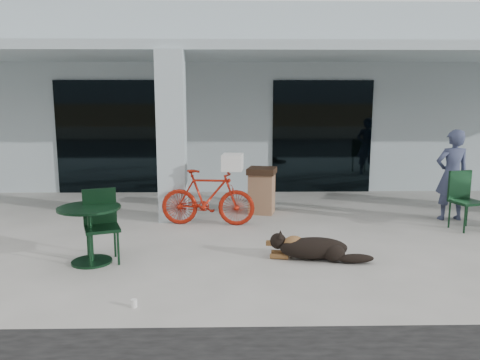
{
  "coord_description": "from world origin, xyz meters",
  "views": [
    {
      "loc": [
        -0.42,
        -6.33,
        2.24
      ],
      "look_at": [
        -0.27,
        0.89,
        1.0
      ],
      "focal_mm": 35.0,
      "sensor_mm": 36.0,
      "label": 1
    }
  ],
  "objects_px": {
    "person": "(452,175)",
    "trash_receptacle": "(262,190)",
    "cafe_table_near": "(90,235)",
    "dog": "(314,247)",
    "cafe_chair_near": "(102,227)",
    "cafe_chair_far_a": "(467,201)",
    "bicycle": "(208,198)"
  },
  "relations": [
    {
      "from": "person",
      "to": "trash_receptacle",
      "type": "height_order",
      "value": "person"
    },
    {
      "from": "cafe_table_near",
      "to": "person",
      "type": "bearing_deg",
      "value": 20.43
    },
    {
      "from": "dog",
      "to": "cafe_chair_near",
      "type": "bearing_deg",
      "value": -168.13
    },
    {
      "from": "cafe_chair_far_a",
      "to": "trash_receptacle",
      "type": "distance_m",
      "value": 3.72
    },
    {
      "from": "trash_receptacle",
      "to": "bicycle",
      "type": "bearing_deg",
      "value": -138.93
    },
    {
      "from": "cafe_table_near",
      "to": "person",
      "type": "height_order",
      "value": "person"
    },
    {
      "from": "bicycle",
      "to": "cafe_chair_near",
      "type": "distance_m",
      "value": 2.38
    },
    {
      "from": "trash_receptacle",
      "to": "cafe_table_near",
      "type": "bearing_deg",
      "value": -131.8
    },
    {
      "from": "cafe_table_near",
      "to": "cafe_chair_near",
      "type": "xyz_separation_m",
      "value": [
        0.16,
        0.01,
        0.11
      ]
    },
    {
      "from": "person",
      "to": "trash_receptacle",
      "type": "distance_m",
      "value": 3.59
    },
    {
      "from": "dog",
      "to": "cafe_table_near",
      "type": "xyz_separation_m",
      "value": [
        -3.12,
        -0.07,
        0.21
      ]
    },
    {
      "from": "bicycle",
      "to": "cafe_chair_far_a",
      "type": "bearing_deg",
      "value": -89.32
    },
    {
      "from": "cafe_chair_near",
      "to": "cafe_chair_far_a",
      "type": "height_order",
      "value": "cafe_chair_far_a"
    },
    {
      "from": "dog",
      "to": "person",
      "type": "distance_m",
      "value": 3.75
    },
    {
      "from": "cafe_table_near",
      "to": "trash_receptacle",
      "type": "height_order",
      "value": "trash_receptacle"
    },
    {
      "from": "cafe_chair_far_a",
      "to": "person",
      "type": "xyz_separation_m",
      "value": [
        0.04,
        0.7,
        0.35
      ]
    },
    {
      "from": "cafe_chair_far_a",
      "to": "dog",
      "type": "bearing_deg",
      "value": -167.88
    },
    {
      "from": "dog",
      "to": "bicycle",
      "type": "bearing_deg",
      "value": 140.77
    },
    {
      "from": "cafe_table_near",
      "to": "person",
      "type": "relative_size",
      "value": 0.5
    },
    {
      "from": "dog",
      "to": "person",
      "type": "bearing_deg",
      "value": 47.43
    },
    {
      "from": "person",
      "to": "trash_receptacle",
      "type": "xyz_separation_m",
      "value": [
        -3.52,
        0.6,
        -0.4
      ]
    },
    {
      "from": "cafe_table_near",
      "to": "cafe_chair_far_a",
      "type": "xyz_separation_m",
      "value": [
        6.04,
        1.56,
        0.11
      ]
    },
    {
      "from": "cafe_chair_near",
      "to": "cafe_table_near",
      "type": "bearing_deg",
      "value": 163.9
    },
    {
      "from": "cafe_chair_near",
      "to": "person",
      "type": "xyz_separation_m",
      "value": [
        5.92,
        2.25,
        0.35
      ]
    },
    {
      "from": "person",
      "to": "bicycle",
      "type": "bearing_deg",
      "value": 1.11
    },
    {
      "from": "cafe_chair_far_a",
      "to": "bicycle",
      "type": "bearing_deg",
      "value": 159.93
    },
    {
      "from": "dog",
      "to": "cafe_chair_near",
      "type": "xyz_separation_m",
      "value": [
        -2.96,
        -0.05,
        0.32
      ]
    },
    {
      "from": "bicycle",
      "to": "person",
      "type": "bearing_deg",
      "value": -80.49
    },
    {
      "from": "cafe_table_near",
      "to": "person",
      "type": "xyz_separation_m",
      "value": [
        6.08,
        2.26,
        0.45
      ]
    },
    {
      "from": "dog",
      "to": "cafe_chair_near",
      "type": "height_order",
      "value": "cafe_chair_near"
    },
    {
      "from": "cafe_chair_near",
      "to": "trash_receptacle",
      "type": "distance_m",
      "value": 3.73
    },
    {
      "from": "dog",
      "to": "person",
      "type": "relative_size",
      "value": 0.65
    }
  ]
}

